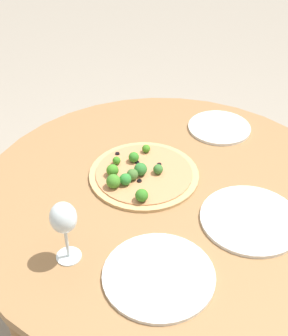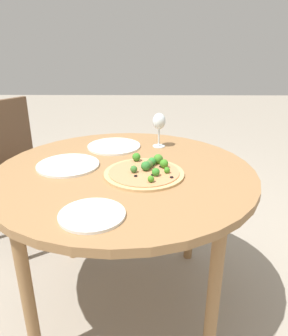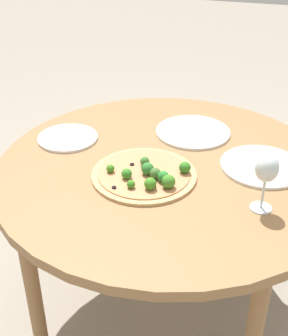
{
  "view_description": "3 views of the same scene",
  "coord_description": "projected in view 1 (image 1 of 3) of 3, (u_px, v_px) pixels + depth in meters",
  "views": [
    {
      "loc": [
        0.27,
        -1.0,
        1.6
      ],
      "look_at": [
        -0.09,
        0.05,
        0.75
      ],
      "focal_mm": 50.0,
      "sensor_mm": 36.0,
      "label": 1
    },
    {
      "loc": [
        -0.1,
        1.3,
        1.26
      ],
      "look_at": [
        -0.09,
        0.05,
        0.75
      ],
      "focal_mm": 35.0,
      "sensor_mm": 36.0,
      "label": 2
    },
    {
      "loc": [
        -1.29,
        -0.3,
        1.51
      ],
      "look_at": [
        -0.09,
        0.05,
        0.75
      ],
      "focal_mm": 50.0,
      "sensor_mm": 36.0,
      "label": 3
    }
  ],
  "objects": [
    {
      "name": "dining_table",
      "position": [
        166.0,
        209.0,
        1.4
      ],
      "size": [
        1.13,
        1.13,
        0.72
      ],
      "color": "olive",
      "rests_on": "ground_plane"
    },
    {
      "name": "wine_glass",
      "position": [
        64.0,
        220.0,
        1.09
      ],
      "size": [
        0.07,
        0.07,
        0.18
      ],
      "color": "silver",
      "rests_on": "dining_table"
    },
    {
      "name": "pizza",
      "position": [
        141.0,
        174.0,
        1.41
      ],
      "size": [
        0.33,
        0.33,
        0.06
      ],
      "color": "tan",
      "rests_on": "dining_table"
    },
    {
      "name": "plate_side",
      "position": [
        219.0,
        128.0,
        1.63
      ],
      "size": [
        0.22,
        0.22,
        0.01
      ],
      "color": "silver",
      "rests_on": "dining_table"
    },
    {
      "name": "ground_plane",
      "position": [
        161.0,
        334.0,
        1.8
      ],
      "size": [
        12.0,
        12.0,
        0.0
      ],
      "primitive_type": "plane",
      "color": "gray"
    },
    {
      "name": "plate_far",
      "position": [
        159.0,
        275.0,
        1.11
      ],
      "size": [
        0.27,
        0.27,
        0.01
      ],
      "color": "silver",
      "rests_on": "dining_table"
    },
    {
      "name": "plate_near",
      "position": [
        251.0,
        219.0,
        1.26
      ],
      "size": [
        0.27,
        0.27,
        0.01
      ],
      "color": "silver",
      "rests_on": "dining_table"
    }
  ]
}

